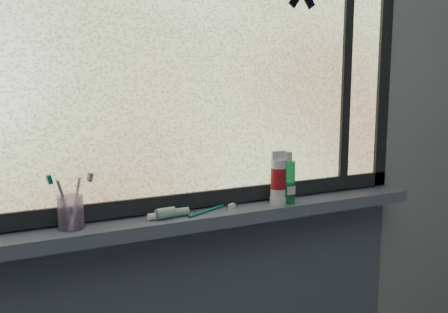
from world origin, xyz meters
TOP-DOWN VIEW (x-y plane):
  - wall_back at (0.00, 1.30)m, footprint 3.00×0.01m
  - windowsill at (0.00, 1.23)m, footprint 1.62×0.14m
  - window_pane at (0.00, 1.28)m, footprint 1.50×0.01m
  - frame_bottom at (0.00, 1.28)m, footprint 1.60×0.03m
  - frame_right at (0.78, 1.28)m, footprint 0.05×0.03m
  - frame_mullion at (0.60, 1.28)m, footprint 0.03×0.03m
  - toothpaste_tube at (-0.09, 1.21)m, footprint 0.18×0.05m
  - toothbrush_cup at (-0.38, 1.23)m, footprint 0.08×0.08m
  - toothbrush_lying at (0.03, 1.22)m, footprint 0.19×0.11m
  - mouthwash_bottle at (0.31, 1.21)m, footprint 0.07×0.07m
  - cream_tube at (0.28, 1.21)m, footprint 0.07×0.07m

SIDE VIEW (x-z plane):
  - windowsill at x=0.00m, z-range 0.98..1.02m
  - toothbrush_lying at x=0.03m, z-range 1.02..1.03m
  - toothpaste_tube at x=-0.09m, z-range 1.02..1.05m
  - frame_bottom at x=0.00m, z-range 1.02..1.07m
  - toothbrush_cup at x=-0.38m, z-range 1.02..1.11m
  - mouthwash_bottle at x=0.31m, z-range 1.04..1.18m
  - cream_tube at x=0.28m, z-range 1.05..1.18m
  - wall_back at x=0.00m, z-range 0.00..2.50m
  - frame_right at x=0.78m, z-range 0.98..2.08m
  - window_pane at x=0.00m, z-range 1.03..2.03m
  - frame_mullion at x=0.60m, z-range 1.03..2.03m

